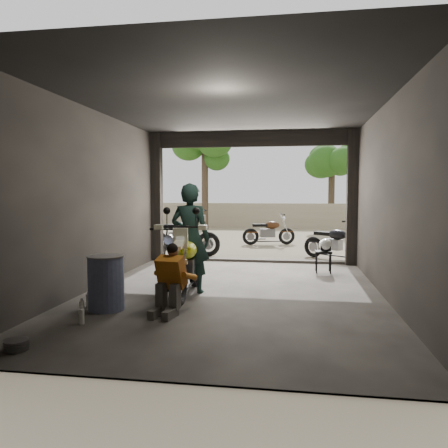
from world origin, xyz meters
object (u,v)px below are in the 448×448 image
(main_bike, at_px, (188,259))
(outside_bike_a, at_px, (182,233))
(outside_bike_b, at_px, (269,229))
(outside_bike_c, at_px, (334,240))
(left_bike, at_px, (177,255))
(stool, at_px, (323,254))
(rider, at_px, (190,238))
(oil_drum, at_px, (106,284))
(helmet, at_px, (326,245))
(sign_post, at_px, (365,197))
(mechanic, at_px, (168,282))

(main_bike, distance_m, outside_bike_a, 4.69)
(outside_bike_a, height_order, outside_bike_b, outside_bike_a)
(main_bike, xyz_separation_m, outside_bike_c, (2.77, 4.35, -0.10))
(left_bike, height_order, stool, left_bike)
(outside_bike_b, height_order, rider, rider)
(rider, relative_size, stool, 3.92)
(outside_bike_b, relative_size, oil_drum, 1.89)
(helmet, bearing_deg, left_bike, -155.49)
(stool, bearing_deg, main_bike, -134.43)
(left_bike, relative_size, helmet, 5.47)
(rider, relative_size, sign_post, 0.79)
(outside_bike_b, xyz_separation_m, mechanic, (-0.94, -8.56, -0.03))
(outside_bike_a, height_order, stool, outside_bike_a)
(stool, bearing_deg, left_bike, -150.72)
(outside_bike_b, height_order, outside_bike_c, outside_bike_c)
(outside_bike_a, height_order, oil_drum, outside_bike_a)
(mechanic, bearing_deg, helmet, 65.66)
(outside_bike_a, distance_m, stool, 4.21)
(outside_bike_a, xyz_separation_m, mechanic, (1.27, -5.74, -0.14))
(outside_bike_b, distance_m, outside_bike_c, 3.50)
(left_bike, bearing_deg, mechanic, -77.86)
(outside_bike_c, bearing_deg, sign_post, -81.87)
(mechanic, xyz_separation_m, helmet, (2.41, 3.61, 0.13))
(outside_bike_c, xyz_separation_m, helmet, (-0.35, -1.97, 0.09))
(outside_bike_a, distance_m, mechanic, 5.88)
(left_bike, xyz_separation_m, helmet, (2.84, 1.52, 0.07))
(outside_bike_b, xyz_separation_m, rider, (-0.95, -7.14, 0.43))
(stool, bearing_deg, outside_bike_c, 78.69)
(left_bike, relative_size, oil_drum, 2.02)
(outside_bike_b, distance_m, rider, 7.21)
(outside_bike_a, bearing_deg, rider, -158.29)
(outside_bike_c, relative_size, mechanic, 1.59)
(left_bike, distance_m, oil_drum, 2.05)
(outside_bike_a, height_order, sign_post, sign_post)
(left_bike, xyz_separation_m, oil_drum, (-0.54, -1.97, -0.15))
(outside_bike_a, xyz_separation_m, outside_bike_c, (4.03, -0.16, -0.11))
(main_bike, bearing_deg, outside_bike_a, 102.73)
(sign_post, bearing_deg, outside_bike_a, 150.52)
(outside_bike_a, distance_m, outside_bike_c, 4.04)
(stool, distance_m, sign_post, 2.24)
(main_bike, bearing_deg, outside_bike_c, 54.66)
(main_bike, height_order, outside_bike_a, outside_bike_a)
(oil_drum, bearing_deg, rider, 54.10)
(outside_bike_b, bearing_deg, rider, 157.82)
(helmet, bearing_deg, stool, 124.33)
(outside_bike_b, height_order, stool, outside_bike_b)
(main_bike, xyz_separation_m, helmet, (2.42, 2.38, -0.01))
(rider, bearing_deg, outside_bike_a, -66.77)
(mechanic, bearing_deg, left_bike, 111.06)
(main_bike, distance_m, sign_post, 5.36)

